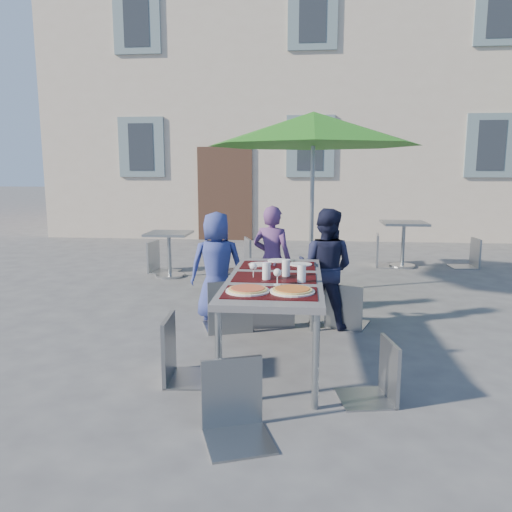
# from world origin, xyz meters

# --- Properties ---
(ground) EXTENTS (90.00, 90.00, 0.00)m
(ground) POSITION_xyz_m (0.00, 0.00, 0.00)
(ground) COLOR #464649
(ground) RESTS_ON ground
(building) EXTENTS (13.60, 8.20, 11.10)m
(building) POSITION_xyz_m (-0.00, 11.50, 4.85)
(building) COLOR #B8A694
(building) RESTS_ON ground
(dining_table) EXTENTS (0.80, 1.85, 0.76)m
(dining_table) POSITION_xyz_m (-0.34, -0.16, 0.70)
(dining_table) COLOR #46454A
(dining_table) RESTS_ON ground
(pizza_near_left) EXTENTS (0.33, 0.33, 0.03)m
(pizza_near_left) POSITION_xyz_m (-0.52, -0.69, 0.77)
(pizza_near_left) COLOR white
(pizza_near_left) RESTS_ON dining_table
(pizza_near_right) EXTENTS (0.34, 0.34, 0.03)m
(pizza_near_right) POSITION_xyz_m (-0.18, -0.68, 0.77)
(pizza_near_right) COLOR white
(pizza_near_right) RESTS_ON dining_table
(glassware) EXTENTS (0.48, 0.38, 0.15)m
(glassware) POSITION_xyz_m (-0.29, -0.24, 0.83)
(glassware) COLOR silver
(glassware) RESTS_ON dining_table
(place_settings) EXTENTS (0.65, 0.44, 0.01)m
(place_settings) POSITION_xyz_m (-0.33, 0.48, 0.76)
(place_settings) COLOR white
(place_settings) RESTS_ON dining_table
(child_0) EXTENTS (0.66, 0.51, 1.21)m
(child_0) POSITION_xyz_m (-1.07, 1.07, 0.61)
(child_0) COLOR navy
(child_0) RESTS_ON ground
(child_1) EXTENTS (0.53, 0.42, 1.26)m
(child_1) POSITION_xyz_m (-0.47, 1.34, 0.63)
(child_1) COLOR #5A356C
(child_1) RESTS_ON ground
(child_2) EXTENTS (0.70, 0.54, 1.27)m
(child_2) POSITION_xyz_m (0.13, 0.93, 0.63)
(child_2) COLOR #171A34
(child_2) RESTS_ON ground
(chair_0) EXTENTS (0.59, 0.60, 1.05)m
(chair_0) POSITION_xyz_m (-0.87, 0.64, 0.62)
(chair_0) COLOR gray
(chair_0) RESTS_ON ground
(chair_1) EXTENTS (0.57, 0.57, 1.03)m
(chair_1) POSITION_xyz_m (-0.44, 0.87, 0.61)
(chair_1) COLOR gray
(chair_1) RESTS_ON ground
(chair_2) EXTENTS (0.52, 0.52, 0.91)m
(chair_2) POSITION_xyz_m (0.35, 0.88, 0.53)
(chair_2) COLOR gray
(chair_2) RESTS_ON ground
(chair_3) EXTENTS (0.47, 0.46, 0.98)m
(chair_3) POSITION_xyz_m (-1.05, -0.62, 0.58)
(chair_3) COLOR gray
(chair_3) RESTS_ON ground
(chair_4) EXTENTS (0.44, 0.44, 0.84)m
(chair_4) POSITION_xyz_m (0.45, -0.83, 0.49)
(chair_4) COLOR gray
(chair_4) RESTS_ON ground
(chair_5) EXTENTS (0.51, 0.52, 0.90)m
(chair_5) POSITION_xyz_m (-0.51, -1.42, 0.53)
(chair_5) COLOR gray
(chair_5) RESTS_ON ground
(patio_umbrella) EXTENTS (2.83, 2.83, 2.42)m
(patio_umbrella) POSITION_xyz_m (-0.00, 2.46, 2.18)
(patio_umbrella) COLOR #A8ABAF
(patio_umbrella) RESTS_ON ground
(cafe_table_0) EXTENTS (0.66, 0.66, 0.71)m
(cafe_table_0) POSITION_xyz_m (-2.20, 3.21, 0.47)
(cafe_table_0) COLOR #A8ABAF
(cafe_table_0) RESTS_ON ground
(bg_chair_l_0) EXTENTS (0.49, 0.49, 0.96)m
(bg_chair_l_0) POSITION_xyz_m (-2.48, 3.57, 0.57)
(bg_chair_l_0) COLOR #8F959A
(bg_chair_l_0) RESTS_ON ground
(bg_chair_r_0) EXTENTS (0.58, 0.58, 1.04)m
(bg_chair_r_0) POSITION_xyz_m (-1.14, 3.75, 0.62)
(bg_chair_r_0) COLOR #93979E
(bg_chair_r_0) RESTS_ON ground
(cafe_table_1) EXTENTS (0.73, 0.73, 0.79)m
(cafe_table_1) POSITION_xyz_m (1.60, 4.38, 0.55)
(cafe_table_1) COLOR #A8ABAF
(cafe_table_1) RESTS_ON ground
(bg_chair_l_1) EXTENTS (0.52, 0.52, 1.06)m
(bg_chair_l_1) POSITION_xyz_m (1.28, 4.44, 0.63)
(bg_chair_l_1) COLOR #93989F
(bg_chair_l_1) RESTS_ON ground
(bg_chair_r_1) EXTENTS (0.45, 0.45, 0.96)m
(bg_chair_r_1) POSITION_xyz_m (2.74, 4.47, 0.56)
(bg_chair_r_1) COLOR #8F959A
(bg_chair_r_1) RESTS_ON ground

